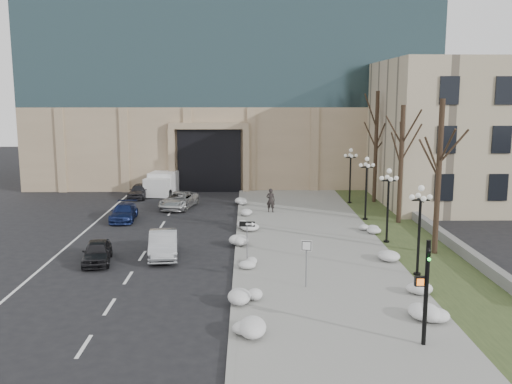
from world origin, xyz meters
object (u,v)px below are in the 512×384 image
at_px(car_c, 124,212).
at_px(pedestrian, 271,200).
at_px(lamppost_b, 388,195).
at_px(lamppost_c, 366,180).
at_px(traffic_signal, 425,295).
at_px(one_way_sign, 250,229).
at_px(lamppost_d, 350,168).
at_px(car_d, 179,200).
at_px(box_truck, 166,182).
at_px(car_a, 97,252).
at_px(lamppost_a, 420,218).
at_px(car_b, 163,244).
at_px(car_e, 140,191).
at_px(keep_sign, 306,253).

bearing_deg(car_c, pedestrian, 8.44).
bearing_deg(lamppost_b, lamppost_c, 90.00).
distance_m(pedestrian, traffic_signal, 24.46).
xyz_separation_m(one_way_sign, lamppost_b, (8.58, 4.20, 1.09)).
bearing_deg(lamppost_b, lamppost_d, 90.00).
bearing_deg(pedestrian, car_c, 22.39).
relative_size(one_way_sign, traffic_signal, 0.59).
distance_m(car_d, box_truck, 7.70).
xyz_separation_m(box_truck, one_way_sign, (7.83, -23.05, 0.98)).
bearing_deg(lamppost_d, box_truck, 160.41).
bearing_deg(car_a, lamppost_a, -17.90).
distance_m(car_d, lamppost_b, 18.47).
height_order(car_d, lamppost_b, lamppost_b).
height_order(car_b, pedestrian, pedestrian).
bearing_deg(lamppost_a, car_a, 171.03).
distance_m(car_b, lamppost_d, 20.85).
relative_size(lamppost_c, lamppost_d, 1.00).
distance_m(car_a, box_truck, 22.66).
height_order(car_e, lamppost_c, lamppost_c).
distance_m(car_c, lamppost_c, 18.03).
xyz_separation_m(traffic_signal, lamppost_b, (2.25, 14.77, 1.04)).
bearing_deg(pedestrian, car_b, 71.50).
xyz_separation_m(car_a, car_b, (3.50, 1.12, 0.12)).
distance_m(car_a, car_b, 3.67).
bearing_deg(lamppost_a, traffic_signal, -105.23).
xyz_separation_m(car_e, lamppost_a, (18.40, -22.68, 2.42)).
bearing_deg(lamppost_b, car_e, 138.67).
bearing_deg(lamppost_a, lamppost_d, 90.00).
distance_m(car_b, car_c, 10.57).
relative_size(lamppost_b, lamppost_d, 1.00).
xyz_separation_m(pedestrian, traffic_signal, (4.63, -24.00, 0.97)).
bearing_deg(car_e, box_truck, 57.17).
distance_m(car_e, lamppost_b, 24.62).
height_order(car_e, lamppost_d, lamppost_d).
height_order(car_c, car_d, car_d).
bearing_deg(car_a, box_truck, 79.48).
bearing_deg(box_truck, lamppost_c, -27.85).
relative_size(car_e, box_truck, 0.57).
bearing_deg(lamppost_b, one_way_sign, -153.89).
distance_m(keep_sign, lamppost_d, 22.19).
bearing_deg(car_b, traffic_signal, -53.98).
bearing_deg(one_way_sign, lamppost_b, 29.69).
distance_m(car_d, lamppost_d, 14.58).
distance_m(box_truck, keep_sign, 29.16).
bearing_deg(lamppost_b, box_truck, 131.06).
xyz_separation_m(car_a, lamppost_b, (17.04, 3.81, 2.45)).
xyz_separation_m(car_d, traffic_signal, (12.05, -26.21, 1.36)).
distance_m(car_b, car_e, 19.48).
xyz_separation_m(pedestrian, one_way_sign, (-1.70, -13.44, 0.93)).
distance_m(car_a, traffic_signal, 18.46).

